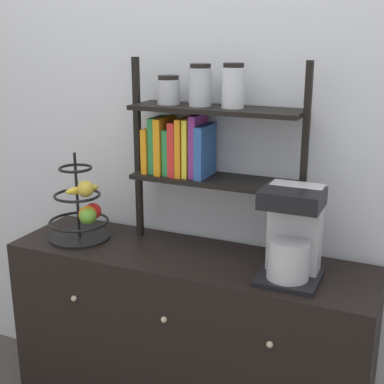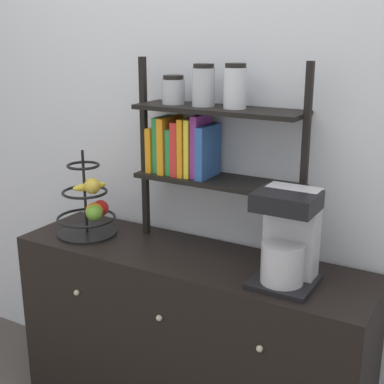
{
  "view_description": "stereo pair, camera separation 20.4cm",
  "coord_description": "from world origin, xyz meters",
  "views": [
    {
      "loc": [
        0.82,
        -1.58,
        1.65
      ],
      "look_at": [
        0.02,
        0.21,
        1.07
      ],
      "focal_mm": 50.0,
      "sensor_mm": 36.0,
      "label": 1
    },
    {
      "loc": [
        1.0,
        -1.49,
        1.65
      ],
      "look_at": [
        0.02,
        0.21,
        1.07
      ],
      "focal_mm": 50.0,
      "sensor_mm": 36.0,
      "label": 2
    }
  ],
  "objects": [
    {
      "name": "fruit_stand",
      "position": [
        -0.48,
        0.19,
        0.93
      ],
      "size": [
        0.26,
        0.26,
        0.38
      ],
      "color": "black",
      "rests_on": "sideboard"
    },
    {
      "name": "sideboard",
      "position": [
        0.0,
        0.21,
        0.4
      ],
      "size": [
        1.48,
        0.43,
        0.8
      ],
      "color": "black",
      "rests_on": "ground_plane"
    },
    {
      "name": "shelf_hutch",
      "position": [
        -0.02,
        0.33,
        1.26
      ],
      "size": [
        0.72,
        0.2,
        0.76
      ],
      "color": "black",
      "rests_on": "sideboard"
    },
    {
      "name": "coffee_maker",
      "position": [
        0.42,
        0.17,
        0.97
      ],
      "size": [
        0.22,
        0.21,
        0.34
      ],
      "color": "black",
      "rests_on": "sideboard"
    },
    {
      "name": "wall_back",
      "position": [
        0.0,
        0.46,
        1.3
      ],
      "size": [
        7.0,
        0.05,
        2.6
      ],
      "primitive_type": "cube",
      "color": "silver",
      "rests_on": "ground_plane"
    }
  ]
}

